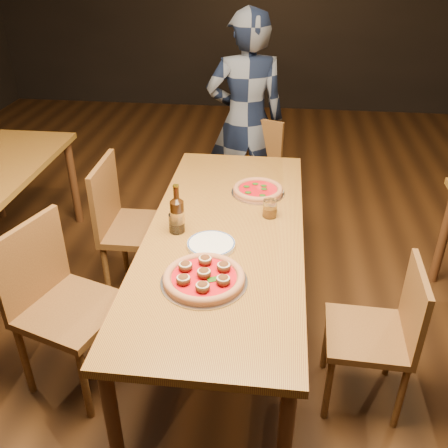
# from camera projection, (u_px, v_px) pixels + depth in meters

# --- Properties ---
(ground) EXTENTS (9.00, 9.00, 0.00)m
(ground) POSITION_uv_depth(u_px,v_px,m) (225.00, 339.00, 2.95)
(ground) COLOR black
(table_main) EXTENTS (0.80, 2.00, 0.75)m
(table_main) POSITION_uv_depth(u_px,v_px,m) (225.00, 242.00, 2.61)
(table_main) COLOR maroon
(table_main) RESTS_ON ground
(chair_main_nw) EXTENTS (0.56, 0.56, 0.95)m
(chair_main_nw) POSITION_uv_depth(u_px,v_px,m) (71.00, 309.00, 2.46)
(chair_main_nw) COLOR #573017
(chair_main_nw) RESTS_ON ground
(chair_main_sw) EXTENTS (0.45, 0.45, 0.95)m
(chair_main_sw) POSITION_uv_depth(u_px,v_px,m) (141.00, 228.00, 3.13)
(chair_main_sw) COLOR #573017
(chair_main_sw) RESTS_ON ground
(chair_main_e) EXTENTS (0.40, 0.40, 0.84)m
(chair_main_e) POSITION_uv_depth(u_px,v_px,m) (367.00, 334.00, 2.39)
(chair_main_e) COLOR #573017
(chair_main_e) RESTS_ON ground
(chair_end) EXTENTS (0.54, 0.54, 0.90)m
(chair_end) POSITION_uv_depth(u_px,v_px,m) (245.00, 178.00, 3.82)
(chair_end) COLOR #573017
(chair_end) RESTS_ON ground
(pizza_meatball) EXTENTS (0.38, 0.38, 0.07)m
(pizza_meatball) POSITION_uv_depth(u_px,v_px,m) (204.00, 277.00, 2.18)
(pizza_meatball) COLOR #B7B7BF
(pizza_meatball) RESTS_ON table_main
(pizza_margherita) EXTENTS (0.31, 0.31, 0.04)m
(pizza_margherita) POSITION_uv_depth(u_px,v_px,m) (258.00, 190.00, 2.93)
(pizza_margherita) COLOR #B7B7BF
(pizza_margherita) RESTS_ON table_main
(plate_stack) EXTENTS (0.24, 0.24, 0.02)m
(plate_stack) POSITION_uv_depth(u_px,v_px,m) (211.00, 245.00, 2.44)
(plate_stack) COLOR white
(plate_stack) RESTS_ON table_main
(beer_bottle) EXTENTS (0.07, 0.07, 0.26)m
(beer_bottle) POSITION_uv_depth(u_px,v_px,m) (177.00, 216.00, 2.52)
(beer_bottle) COLOR black
(beer_bottle) RESTS_ON table_main
(water_glass) EXTENTS (0.08, 0.08, 0.10)m
(water_glass) POSITION_uv_depth(u_px,v_px,m) (177.00, 223.00, 2.54)
(water_glass) COLOR white
(water_glass) RESTS_ON table_main
(amber_glass) EXTENTS (0.08, 0.08, 0.10)m
(amber_glass) POSITION_uv_depth(u_px,v_px,m) (270.00, 208.00, 2.68)
(amber_glass) COLOR #8E4D10
(amber_glass) RESTS_ON table_main
(diner) EXTENTS (0.67, 0.51, 1.65)m
(diner) POSITION_uv_depth(u_px,v_px,m) (246.00, 122.00, 3.81)
(diner) COLOR black
(diner) RESTS_ON ground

